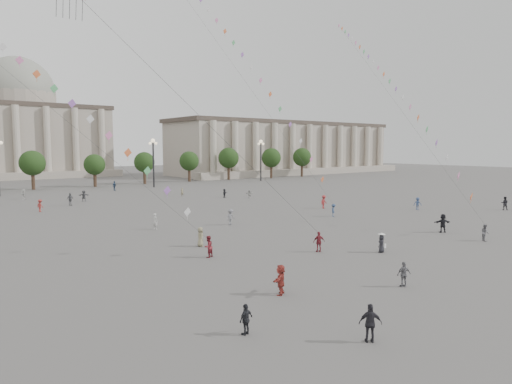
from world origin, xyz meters
TOP-DOWN VIEW (x-y plane):
  - ground at (0.00, 0.00)m, footprint 360.00×360.00m
  - hall_east at (75.00, 93.89)m, footprint 84.00×26.22m
  - hall_central at (0.00, 129.22)m, footprint 48.30×34.30m
  - tree_row at (0.00, 78.00)m, footprint 137.12×5.12m
  - lamp_post_mid_east at (15.00, 70.00)m, footprint 2.00×0.90m
  - lamp_post_far_east at (45.00, 70.00)m, footprint 2.00×0.90m
  - person_crowd_0 at (5.39, 68.00)m, footprint 1.20×1.05m
  - person_crowd_3 at (15.66, 2.45)m, footprint 1.85×1.39m
  - person_crowd_4 at (-12.52, 62.03)m, footprint 1.15×1.67m
  - person_crowd_6 at (0.74, 19.69)m, footprint 1.27×0.85m
  - person_crowd_7 at (18.83, 40.13)m, footprint 1.28×1.30m
  - person_crowd_8 at (19.41, 23.02)m, footprint 1.35×0.93m
  - person_crowd_9 at (15.76, 43.32)m, footprint 1.47×1.16m
  - person_crowd_12 at (-5.36, 52.91)m, footprint 1.78×1.15m
  - person_crowd_13 at (-7.28, 22.35)m, footprint 0.64×0.75m
  - person_crowd_14 at (28.96, 13.94)m, footprint 1.29×1.23m
  - person_crowd_15 at (38.36, 6.24)m, footprint 1.05×1.14m
  - person_crowd_16 at (-8.67, 48.77)m, footprint 1.23×0.89m
  - person_crowd_17 at (-13.85, 44.43)m, footprint 1.04×1.27m
  - person_crowd_18 at (11.15, 50.14)m, footprint 0.58×0.42m
  - person_crowd_19 at (-7.75, 12.12)m, footprint 0.72×0.94m
  - tourist_0 at (-0.92, 4.09)m, footprint 1.11×0.81m
  - tourist_1 at (-12.00, -10.00)m, footprint 1.07×1.02m
  - tourist_2 at (-10.81, -2.38)m, footprint 1.71×1.42m
  - tourist_3 at (-3.61, -6.03)m, footprint 1.03×0.72m
  - tourist_4 at (-15.97, -5.85)m, footprint 0.94×0.57m
  - kite_flyer_0 at (-9.36, 8.18)m, footprint 1.04×0.93m
  - kite_flyer_1 at (14.75, 16.84)m, footprint 1.15×1.18m
  - kite_flyer_2 at (14.81, -2.31)m, footprint 0.97×0.98m
  - hat_person at (3.12, 0.72)m, footprint 0.82×0.62m
  - dragon_kite at (-19.08, 8.32)m, footprint 10.34×2.43m
  - kite_train_mid at (9.53, 41.31)m, footprint 10.50×45.93m
  - kite_train_east at (32.20, 23.26)m, footprint 32.64×47.12m

SIDE VIEW (x-z plane):
  - ground at x=0.00m, z-range 0.00..0.00m
  - person_crowd_7 at x=18.83m, z-range 0.00..1.49m
  - person_crowd_18 at x=11.15m, z-range 0.00..1.50m
  - tourist_4 at x=-15.97m, z-range 0.00..1.50m
  - person_crowd_9 at x=15.76m, z-range 0.00..1.56m
  - kite_flyer_2 at x=14.81m, z-range 0.00..1.60m
  - tourist_3 at x=-3.61m, z-range 0.00..1.62m
  - kite_flyer_1 at x=14.75m, z-range 0.00..1.62m
  - hat_person at x=3.12m, z-range -0.03..1.66m
  - person_crowd_17 at x=-13.85m, z-range 0.00..1.71m
  - person_crowd_4 at x=-12.52m, z-range 0.00..1.73m
  - person_crowd_19 at x=-7.75m, z-range 0.00..1.74m
  - tourist_0 at x=-0.92m, z-range 0.00..1.74m
  - person_crowd_14 at x=28.96m, z-range 0.00..1.75m
  - person_crowd_13 at x=-7.28m, z-range 0.00..1.75m
  - kite_flyer_0 at x=-9.36m, z-range 0.00..1.77m
  - tourist_1 at x=-12.00m, z-range 0.00..1.79m
  - person_crowd_6 at x=0.74m, z-range 0.00..1.84m
  - person_crowd_12 at x=-5.36m, z-range 0.00..1.84m
  - tourist_2 at x=-10.81m, z-range 0.00..1.84m
  - person_crowd_15 at x=38.36m, z-range 0.00..1.89m
  - person_crowd_8 at x=19.41m, z-range 0.00..1.92m
  - person_crowd_16 at x=-8.67m, z-range 0.00..1.94m
  - person_crowd_0 at x=5.39m, z-range 0.00..1.94m
  - person_crowd_3 at x=15.66m, z-range 0.00..1.94m
  - tree_row at x=0.00m, z-range 1.39..9.39m
  - lamp_post_mid_east at x=15.00m, z-range 2.03..12.68m
  - lamp_post_far_east at x=45.00m, z-range 2.03..12.68m
  - hall_east at x=75.00m, z-range -0.17..17.03m
  - hall_central at x=0.00m, z-range -3.52..31.98m
  - dragon_kite at x=-19.08m, z-range 5.18..30.86m
  - kite_train_east at x=32.20m, z-range -13.91..54.31m
  - kite_train_mid at x=9.53m, z-range -4.82..67.92m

